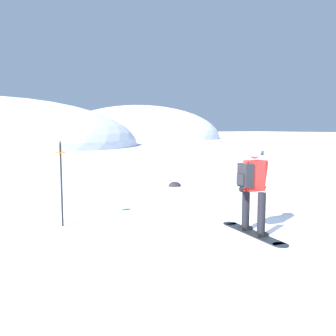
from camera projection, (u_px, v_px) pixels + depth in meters
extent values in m
plane|color=white|center=(255.00, 238.00, 6.79)|extent=(300.00, 300.00, 0.00)
ellipsoid|color=silver|center=(140.00, 139.00, 67.55)|extent=(30.56, 27.50, 12.26)
cube|color=black|center=(253.00, 233.00, 7.03)|extent=(0.47, 1.58, 0.02)
cylinder|color=black|center=(230.00, 224.00, 7.73)|extent=(0.28, 0.28, 0.02)
cylinder|color=black|center=(281.00, 245.00, 6.32)|extent=(0.28, 0.28, 0.02)
cube|color=black|center=(245.00, 228.00, 7.24)|extent=(0.27, 0.17, 0.06)
cube|color=black|center=(261.00, 234.00, 6.80)|extent=(0.27, 0.17, 0.06)
cylinder|color=black|center=(246.00, 209.00, 7.20)|extent=(0.15, 0.15, 0.82)
cylinder|color=black|center=(261.00, 215.00, 6.76)|extent=(0.15, 0.15, 0.82)
cube|color=red|center=(254.00, 176.00, 6.90)|extent=(0.38, 0.26, 0.58)
cylinder|color=red|center=(244.00, 176.00, 6.81)|extent=(0.12, 0.19, 0.57)
cylinder|color=red|center=(264.00, 175.00, 7.00)|extent=(0.12, 0.19, 0.57)
sphere|color=black|center=(242.00, 189.00, 6.87)|extent=(0.11, 0.11, 0.11)
sphere|color=black|center=(263.00, 187.00, 7.07)|extent=(0.11, 0.11, 0.11)
cube|color=#232328|center=(246.00, 175.00, 6.82)|extent=(0.21, 0.30, 0.44)
cube|color=#232328|center=(241.00, 180.00, 6.79)|extent=(0.08, 0.21, 0.20)
sphere|color=#9E7051|center=(255.00, 153.00, 6.86)|extent=(0.21, 0.21, 0.21)
sphere|color=silver|center=(255.00, 152.00, 6.85)|extent=(0.25, 0.25, 0.25)
cube|color=navy|center=(260.00, 153.00, 6.91)|extent=(0.05, 0.17, 0.08)
cylinder|color=black|center=(62.00, 185.00, 7.50)|extent=(0.04, 0.04, 1.72)
cylinder|color=orange|center=(60.00, 152.00, 7.43)|extent=(0.20, 0.20, 0.02)
cone|color=black|center=(60.00, 141.00, 7.40)|extent=(0.04, 0.04, 0.08)
ellipsoid|color=#282628|center=(175.00, 186.00, 12.76)|extent=(0.46, 0.39, 0.32)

